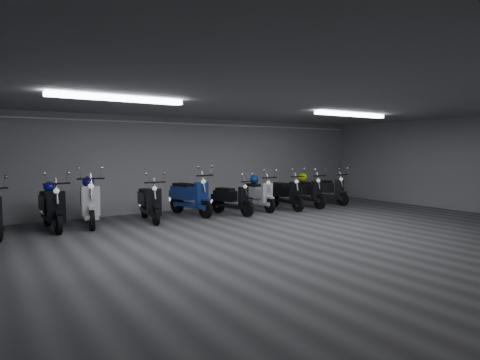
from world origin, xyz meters
TOP-DOWN VIEW (x-y plane):
  - floor at (0.00, 0.00)m, footprint 14.00×10.00m
  - ceiling at (0.00, 0.00)m, footprint 14.00×10.00m
  - back_wall at (0.00, 5.00)m, footprint 14.00×0.01m
  - right_wall at (7.00, 0.00)m, footprint 0.01×10.00m
  - fluor_strip_left at (-3.00, 1.00)m, footprint 2.40×0.18m
  - fluor_strip_right at (3.00, 1.00)m, footprint 2.40×0.18m
  - conduit at (0.00, 4.92)m, footprint 13.60×0.05m
  - scooter_1 at (-3.76, 3.72)m, footprint 0.70×1.87m
  - scooter_2 at (-2.92, 3.81)m, footprint 0.95×2.05m
  - scooter_3 at (-1.50, 3.58)m, footprint 0.77×1.80m
  - scooter_4 at (-0.20, 3.86)m, footprint 1.02×2.01m
  - scooter_5 at (0.83, 3.33)m, footprint 0.99×1.71m
  - scooter_6 at (1.92, 3.58)m, footprint 0.59×1.72m
  - scooter_7 at (2.74, 3.30)m, footprint 0.60×1.75m
  - scooter_8 at (3.69, 3.34)m, footprint 0.63×1.74m
  - scooter_9 at (4.80, 3.49)m, footprint 0.68×1.74m
  - helmet_0 at (3.69, 3.58)m, footprint 0.29×0.29m
  - helmet_1 at (-3.77, 3.97)m, footprint 0.25×0.25m
  - helmet_2 at (-2.88, 4.08)m, footprint 0.28×0.28m
  - helmet_3 at (1.92, 3.81)m, footprint 0.28×0.28m

SIDE VIEW (x-z plane):
  - floor at x=0.00m, z-range -0.01..0.00m
  - scooter_5 at x=0.83m, z-range 0.00..1.21m
  - scooter_9 at x=4.80m, z-range 0.00..1.27m
  - scooter_6 at x=1.92m, z-range 0.00..1.28m
  - scooter_8 at x=3.69m, z-range 0.00..1.28m
  - scooter_3 at x=-1.50m, z-range 0.00..1.30m
  - scooter_7 at x=2.74m, z-range 0.00..1.30m
  - scooter_1 at x=-3.76m, z-range 0.00..1.37m
  - scooter_4 at x=-0.20m, z-range 0.00..1.43m
  - scooter_2 at x=-2.92m, z-range 0.00..1.47m
  - helmet_3 at x=1.92m, z-range 0.79..1.07m
  - helmet_0 at x=3.69m, z-range 0.79..1.08m
  - helmet_1 at x=-3.77m, z-range 0.85..1.10m
  - helmet_2 at x=-2.88m, z-range 0.91..1.19m
  - back_wall at x=0.00m, z-range 0.00..2.80m
  - right_wall at x=7.00m, z-range 0.00..2.80m
  - conduit at x=0.00m, z-range 2.59..2.65m
  - fluor_strip_left at x=-3.00m, z-range 2.70..2.78m
  - fluor_strip_right at x=3.00m, z-range 2.70..2.78m
  - ceiling at x=0.00m, z-range 2.80..2.81m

